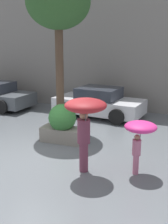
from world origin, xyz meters
TOP-DOWN VIEW (x-y plane):
  - ground_plane at (0.00, 0.00)m, footprint 40.00×40.00m
  - building_facade at (0.00, 6.50)m, footprint 18.00×0.30m
  - planter_box at (0.12, 1.48)m, footprint 1.42×0.91m
  - person_adult at (1.61, -0.37)m, footprint 1.02×1.02m
  - person_child at (2.87, 0.09)m, footprint 0.80×0.80m
  - parked_car_near at (0.24, 4.98)m, footprint 4.05×2.32m
  - street_tree at (-0.53, 2.69)m, footprint 2.23×2.23m

SIDE VIEW (x-z plane):
  - ground_plane at x=0.00m, z-range 0.00..0.00m
  - parked_car_near at x=0.24m, z-range -0.04..1.22m
  - planter_box at x=0.12m, z-range -0.03..1.25m
  - person_child at x=2.87m, z-range 0.44..1.80m
  - person_adult at x=1.61m, z-range 0.58..2.52m
  - building_facade at x=0.00m, z-range 0.00..6.00m
  - street_tree at x=-0.53m, z-range 1.71..7.21m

